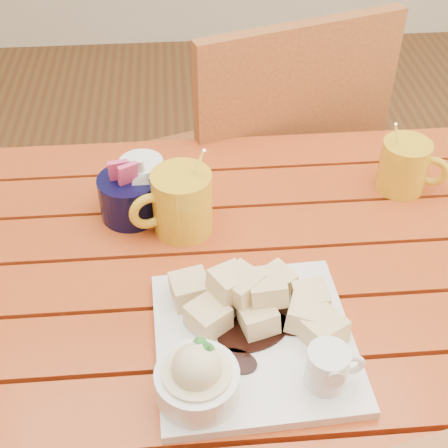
{
  "coord_description": "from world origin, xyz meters",
  "views": [
    {
      "loc": [
        -0.07,
        -0.68,
        1.46
      ],
      "look_at": [
        -0.01,
        0.05,
        0.82
      ],
      "focal_mm": 50.0,
      "sensor_mm": 36.0,
      "label": 1
    }
  ],
  "objects": [
    {
      "name": "coffee_mug_right",
      "position": [
        0.33,
        0.2,
        0.8
      ],
      "size": [
        0.12,
        0.09,
        0.15
      ],
      "rotation": [
        0.0,
        0.0,
        -0.4
      ],
      "color": "gold",
      "rests_on": "table"
    },
    {
      "name": "cream_pitcher",
      "position": [
        -0.14,
        0.2,
        0.8
      ],
      "size": [
        0.11,
        0.09,
        0.09
      ],
      "rotation": [
        0.0,
        0.0,
        -0.01
      ],
      "color": "white",
      "rests_on": "table"
    },
    {
      "name": "table",
      "position": [
        0.0,
        0.0,
        0.64
      ],
      "size": [
        1.2,
        0.79,
        0.75
      ],
      "color": "#903D12",
      "rests_on": "ground"
    },
    {
      "name": "sugar_caddy",
      "position": [
        -0.16,
        0.17,
        0.79
      ],
      "size": [
        0.11,
        0.11,
        0.12
      ],
      "color": "black",
      "rests_on": "table"
    },
    {
      "name": "dessert_plate",
      "position": [
        0.0,
        -0.15,
        0.78
      ],
      "size": [
        0.29,
        0.29,
        0.11
      ],
      "rotation": [
        0.0,
        0.0,
        0.05
      ],
      "color": "white",
      "rests_on": "table"
    },
    {
      "name": "chair_far",
      "position": [
        0.14,
        0.57,
        0.54
      ],
      "size": [
        0.57,
        0.57,
        0.96
      ],
      "rotation": [
        0.0,
        0.0,
        3.45
      ],
      "color": "brown",
      "rests_on": "ground"
    },
    {
      "name": "coffee_mug_left",
      "position": [
        -0.08,
        0.12,
        0.81
      ],
      "size": [
        0.14,
        0.1,
        0.17
      ],
      "rotation": [
        0.0,
        0.0,
        0.33
      ],
      "color": "gold",
      "rests_on": "table"
    }
  ]
}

